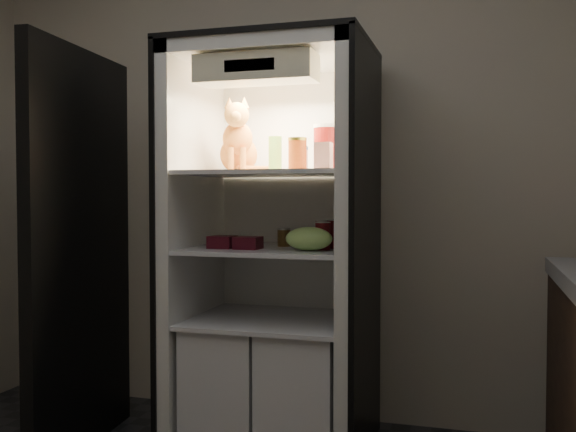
# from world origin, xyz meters

# --- Properties ---
(room_shell) EXTENTS (3.60, 3.60, 3.60)m
(room_shell) POSITION_xyz_m (0.00, 0.00, 1.62)
(room_shell) COLOR white
(room_shell) RESTS_ON floor
(refrigerator) EXTENTS (0.90, 0.72, 1.88)m
(refrigerator) POSITION_xyz_m (0.00, 1.38, 0.79)
(refrigerator) COLOR white
(refrigerator) RESTS_ON floor
(fridge_door) EXTENTS (0.14, 0.87, 1.85)m
(fridge_door) POSITION_xyz_m (-0.85, 1.06, 0.91)
(fridge_door) COLOR black
(fridge_door) RESTS_ON floor
(tabby_cat) EXTENTS (0.32, 0.35, 0.35)m
(tabby_cat) POSITION_xyz_m (-0.20, 1.41, 1.42)
(tabby_cat) COLOR #DA5D1C
(tabby_cat) RESTS_ON refrigerator
(parmesan_shaker) EXTENTS (0.06, 0.06, 0.17)m
(parmesan_shaker) POSITION_xyz_m (-0.00, 1.38, 1.37)
(parmesan_shaker) COLOR #268D32
(parmesan_shaker) RESTS_ON refrigerator
(mayo_tub) EXTENTS (0.09, 0.09, 0.12)m
(mayo_tub) POSITION_xyz_m (0.10, 1.42, 1.35)
(mayo_tub) COLOR white
(mayo_tub) RESTS_ON refrigerator
(salsa_jar) EXTENTS (0.08, 0.08, 0.15)m
(salsa_jar) POSITION_xyz_m (0.14, 1.28, 1.36)
(salsa_jar) COLOR maroon
(salsa_jar) RESTS_ON refrigerator
(pepper_jar) EXTENTS (0.13, 0.13, 0.22)m
(pepper_jar) POSITION_xyz_m (0.24, 1.42, 1.40)
(pepper_jar) COLOR maroon
(pepper_jar) RESTS_ON refrigerator
(cream_carton) EXTENTS (0.07, 0.07, 0.12)m
(cream_carton) POSITION_xyz_m (0.28, 1.20, 1.35)
(cream_carton) COLOR silver
(cream_carton) RESTS_ON refrigerator
(soda_can_a) EXTENTS (0.07, 0.07, 0.12)m
(soda_can_a) POSITION_xyz_m (0.22, 1.40, 1.00)
(soda_can_a) COLOR black
(soda_can_a) RESTS_ON refrigerator
(soda_can_b) EXTENTS (0.07, 0.07, 0.13)m
(soda_can_b) POSITION_xyz_m (0.29, 1.35, 1.01)
(soda_can_b) COLOR black
(soda_can_b) RESTS_ON refrigerator
(soda_can_c) EXTENTS (0.07, 0.07, 0.12)m
(soda_can_c) POSITION_xyz_m (0.26, 1.25, 1.00)
(soda_can_c) COLOR black
(soda_can_c) RESTS_ON refrigerator
(condiment_jar) EXTENTS (0.06, 0.06, 0.09)m
(condiment_jar) POSITION_xyz_m (0.04, 1.39, 0.98)
(condiment_jar) COLOR brown
(condiment_jar) RESTS_ON refrigerator
(grape_bag) EXTENTS (0.21, 0.15, 0.10)m
(grape_bag) POSITION_xyz_m (0.21, 1.20, 0.99)
(grape_bag) COLOR #94C059
(grape_bag) RESTS_ON refrigerator
(berry_box_left) EXTENTS (0.11, 0.11, 0.06)m
(berry_box_left) POSITION_xyz_m (-0.20, 1.21, 0.97)
(berry_box_left) COLOR #490C14
(berry_box_left) RESTS_ON refrigerator
(berry_box_right) EXTENTS (0.11, 0.11, 0.06)m
(berry_box_right) POSITION_xyz_m (-0.07, 1.20, 0.97)
(berry_box_right) COLOR #490C14
(berry_box_right) RESTS_ON refrigerator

